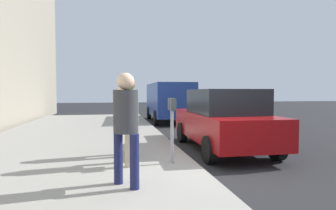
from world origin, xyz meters
The scene contains 8 objects.
ground_plane centered at (0.00, 0.00, 0.00)m, with size 80.00×80.00×0.00m, color #232326.
sidewalk_slab centered at (0.00, 3.00, 0.07)m, with size 28.00×6.00×0.15m, color gray.
parking_meter centered at (0.43, 0.54, 1.17)m, with size 0.36×0.12×1.41m.
pedestrian_at_meter centered at (0.51, 1.45, 1.25)m, with size 0.55×0.40×1.84m.
pedestrian_bystander centered at (-0.86, 1.58, 1.26)m, with size 0.47×0.40×1.85m.
parking_officer centered at (1.36, 1.55, 1.16)m, with size 0.44×0.39×1.72m.
parked_sedan_near centered at (2.14, -1.35, 0.89)m, with size 4.44×2.04×1.77m.
parked_van_far centered at (10.11, -1.35, 1.26)m, with size 5.24×2.21×2.18m.
Camera 1 is at (-5.36, 1.79, 1.69)m, focal length 29.50 mm.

